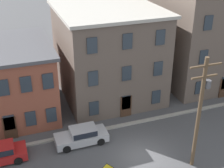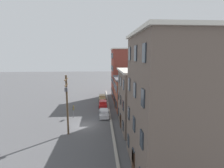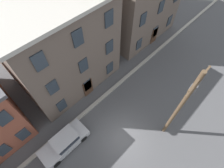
% 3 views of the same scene
% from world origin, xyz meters
% --- Properties ---
extents(ground_plane, '(200.00, 200.00, 0.00)m').
position_xyz_m(ground_plane, '(0.00, 0.00, 0.00)').
color(ground_plane, '#4C4C4F').
extents(kerb_strip, '(56.00, 0.36, 0.16)m').
position_xyz_m(kerb_strip, '(0.00, 4.50, 0.08)').
color(kerb_strip, '#9E998E').
rests_on(kerb_strip, ground_plane).
extents(apartment_midblock, '(9.38, 9.61, 6.89)m').
position_xyz_m(apartment_midblock, '(-9.59, 10.54, 3.46)').
color(apartment_midblock, brown).
rests_on(apartment_midblock, ground_plane).
extents(apartment_far, '(10.00, 10.93, 9.39)m').
position_xyz_m(apartment_far, '(1.02, 11.21, 4.71)').
color(apartment_far, '#66564C').
rests_on(apartment_far, ground_plane).
extents(apartment_annex, '(10.02, 11.81, 13.81)m').
position_xyz_m(apartment_annex, '(12.25, 11.65, 6.92)').
color(apartment_annex, '#66564C').
rests_on(apartment_annex, ground_plane).
extents(car_silver, '(4.40, 1.92, 1.43)m').
position_xyz_m(car_silver, '(-4.00, 3.37, 0.75)').
color(car_silver, '#B7B7BC').
rests_on(car_silver, ground_plane).
extents(utility_pole, '(2.40, 0.44, 8.87)m').
position_xyz_m(utility_pole, '(3.26, -2.14, 4.99)').
color(utility_pole, brown).
rests_on(utility_pole, ground_plane).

